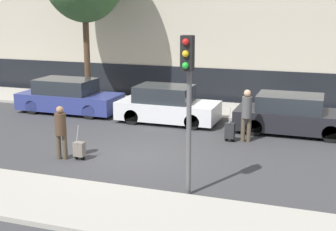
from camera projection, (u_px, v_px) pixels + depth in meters
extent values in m
plane|color=#38383A|center=(132.00, 157.00, 14.48)|extent=(80.00, 80.00, 0.00)
cube|color=#A39E93|center=(69.00, 202.00, 11.02)|extent=(28.00, 2.50, 0.12)
cube|color=#A39E93|center=(195.00, 108.00, 20.89)|extent=(28.00, 3.00, 0.12)
cube|color=black|center=(207.00, 84.00, 22.72)|extent=(27.44, 0.06, 1.60)
cube|color=navy|center=(70.00, 101.00, 20.29)|extent=(4.44, 1.82, 0.70)
cube|color=#23282D|center=(66.00, 86.00, 20.19)|extent=(2.44, 1.60, 0.62)
cylinder|color=black|center=(89.00, 112.00, 19.14)|extent=(0.60, 0.18, 0.60)
cylinder|color=black|center=(107.00, 104.00, 20.65)|extent=(0.60, 0.18, 0.60)
cylinder|color=black|center=(32.00, 107.00, 20.02)|extent=(0.60, 0.18, 0.60)
cylinder|color=black|center=(53.00, 100.00, 21.53)|extent=(0.60, 0.18, 0.60)
cube|color=silver|center=(168.00, 110.00, 18.60)|extent=(3.97, 1.79, 0.70)
cube|color=#23282D|center=(164.00, 94.00, 18.49)|extent=(2.18, 1.57, 0.62)
cylinder|color=black|center=(192.00, 122.00, 17.51)|extent=(0.60, 0.18, 0.60)
cylinder|color=black|center=(203.00, 113.00, 18.99)|extent=(0.60, 0.18, 0.60)
cylinder|color=black|center=(132.00, 117.00, 18.30)|extent=(0.60, 0.18, 0.60)
cylinder|color=black|center=(147.00, 108.00, 19.77)|extent=(0.60, 0.18, 0.60)
cube|color=black|center=(294.00, 120.00, 17.03)|extent=(4.19, 1.82, 0.70)
cube|color=#23282D|center=(290.00, 103.00, 16.93)|extent=(2.31, 1.60, 0.57)
cylinder|color=black|center=(331.00, 134.00, 15.90)|extent=(0.60, 0.18, 0.60)
cylinder|color=black|center=(331.00, 123.00, 17.41)|extent=(0.60, 0.18, 0.60)
cylinder|color=black|center=(254.00, 127.00, 16.73)|extent=(0.60, 0.18, 0.60)
cylinder|color=black|center=(261.00, 117.00, 18.24)|extent=(0.60, 0.18, 0.60)
cylinder|color=#4C4233|center=(65.00, 147.00, 14.17)|extent=(0.15, 0.15, 0.77)
cylinder|color=#4C4233|center=(59.00, 147.00, 14.19)|extent=(0.15, 0.15, 0.77)
cylinder|color=#473323|center=(61.00, 124.00, 14.01)|extent=(0.34, 0.34, 0.67)
sphere|color=#936B4C|center=(60.00, 110.00, 13.91)|extent=(0.22, 0.22, 0.22)
cube|color=slate|center=(79.00, 149.00, 14.12)|extent=(0.32, 0.24, 0.43)
cylinder|color=black|center=(76.00, 157.00, 14.22)|extent=(0.12, 0.03, 0.12)
cylinder|color=black|center=(83.00, 158.00, 14.15)|extent=(0.12, 0.03, 0.12)
cylinder|color=gray|center=(77.00, 134.00, 13.94)|extent=(0.02, 0.19, 0.53)
cylinder|color=#4C4233|center=(243.00, 130.00, 15.98)|extent=(0.15, 0.15, 0.84)
cylinder|color=#4C4233|center=(249.00, 130.00, 15.97)|extent=(0.15, 0.15, 0.84)
cylinder|color=#4C4C4C|center=(247.00, 107.00, 15.79)|extent=(0.34, 0.34, 0.73)
sphere|color=tan|center=(247.00, 93.00, 15.68)|extent=(0.24, 0.24, 0.24)
cube|color=#262628|center=(230.00, 131.00, 15.99)|extent=(0.32, 0.24, 0.53)
cylinder|color=black|center=(226.00, 139.00, 16.10)|extent=(0.12, 0.03, 0.12)
cylinder|color=black|center=(233.00, 140.00, 16.03)|extent=(0.12, 0.03, 0.12)
cylinder|color=gray|center=(230.00, 116.00, 15.80)|extent=(0.02, 0.19, 0.53)
cylinder|color=#515154|center=(189.00, 118.00, 11.16)|extent=(0.12, 0.12, 3.92)
cube|color=black|center=(187.00, 53.00, 10.63)|extent=(0.28, 0.24, 0.80)
sphere|color=red|center=(186.00, 42.00, 10.43)|extent=(0.15, 0.15, 0.15)
sphere|color=gold|center=(185.00, 54.00, 10.49)|extent=(0.15, 0.15, 0.15)
sphere|color=green|center=(185.00, 66.00, 10.55)|extent=(0.15, 0.15, 0.15)
torus|color=black|center=(175.00, 99.00, 20.81)|extent=(0.72, 0.06, 0.72)
torus|color=black|center=(153.00, 98.00, 21.15)|extent=(0.72, 0.06, 0.72)
cylinder|color=maroon|center=(164.00, 94.00, 20.93)|extent=(1.00, 0.05, 0.05)
cylinder|color=maroon|center=(160.00, 89.00, 20.95)|extent=(0.04, 0.04, 0.40)
cylinder|color=#4C3826|center=(87.00, 56.00, 21.67)|extent=(0.28, 0.28, 4.24)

